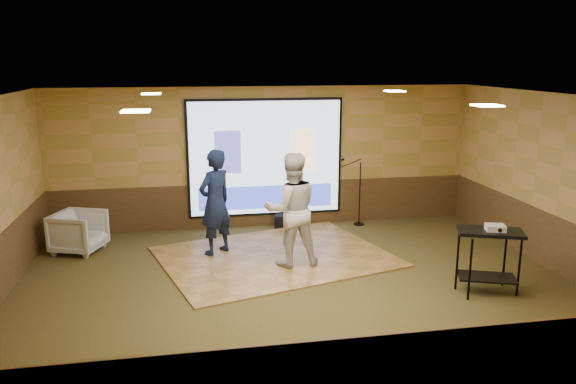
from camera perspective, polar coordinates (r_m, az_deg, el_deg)
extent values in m
plane|color=#2C3518|center=(9.10, 0.88, -9.61)|extent=(9.00, 9.00, 0.00)
cube|color=tan|center=(12.01, -2.35, 3.53)|extent=(9.00, 0.04, 3.00)
cube|color=tan|center=(5.40, 8.26, -9.17)|extent=(9.00, 0.04, 3.00)
cube|color=tan|center=(10.46, 25.87, 0.69)|extent=(0.04, 7.00, 3.00)
cube|color=white|center=(8.40, 0.95, 9.59)|extent=(9.00, 7.00, 0.04)
cube|color=#462B17|center=(12.21, -2.29, -1.23)|extent=(9.00, 0.04, 0.95)
cube|color=#462B17|center=(5.89, 7.85, -18.35)|extent=(9.00, 0.04, 0.95)
cube|color=#462B17|center=(10.70, 25.23, -4.67)|extent=(0.04, 7.00, 0.95)
cube|color=black|center=(11.96, -2.31, 3.49)|extent=(3.32, 0.03, 2.52)
cube|color=silver|center=(11.93, -2.29, 3.46)|extent=(3.20, 0.02, 2.40)
cube|color=#454597|center=(11.81, -6.14, 4.03)|extent=(0.55, 0.01, 0.90)
cube|color=#FCD192|center=(12.03, 1.50, 4.27)|extent=(0.55, 0.01, 0.90)
cube|color=blue|center=(12.09, -2.24, -0.52)|extent=(2.88, 0.01, 0.50)
cube|color=beige|center=(10.05, -13.72, 9.67)|extent=(0.32, 0.32, 0.02)
cube|color=beige|center=(10.74, 10.78, 10.04)|extent=(0.32, 0.32, 0.02)
cube|color=beige|center=(6.76, -15.20, 7.94)|extent=(0.32, 0.32, 0.02)
cube|color=beige|center=(7.76, 19.57, 8.28)|extent=(0.32, 0.32, 0.02)
cube|color=#A8753D|center=(10.37, -1.31, -6.57)|extent=(4.66, 4.00, 0.03)
imported|color=#131C3B|center=(10.32, -7.41, -1.04)|extent=(0.85, 0.81, 1.95)
imported|color=beige|center=(9.67, 0.36, -1.79)|extent=(1.00, 0.79, 1.99)
cylinder|color=black|center=(8.90, 18.01, -7.51)|extent=(0.04, 0.04, 0.96)
cylinder|color=black|center=(9.30, 22.45, -6.98)|extent=(0.04, 0.04, 0.96)
cylinder|color=black|center=(9.23, 16.83, -6.66)|extent=(0.04, 0.04, 0.96)
cylinder|color=black|center=(9.62, 21.16, -6.19)|extent=(0.04, 0.04, 0.96)
cube|color=black|center=(9.10, 19.90, -3.83)|extent=(0.96, 0.51, 0.05)
cube|color=black|center=(9.34, 19.54, -8.14)|extent=(0.86, 0.46, 0.03)
cube|color=silver|center=(9.08, 20.32, -3.43)|extent=(0.34, 0.31, 0.09)
cylinder|color=black|center=(12.46, 7.21, -3.25)|extent=(0.24, 0.24, 0.02)
cylinder|color=black|center=(12.29, 7.30, -0.19)|extent=(0.02, 0.02, 1.38)
cylinder|color=black|center=(12.08, 6.48, 2.96)|extent=(0.44, 0.02, 0.17)
cylinder|color=black|center=(12.01, 5.51, 3.28)|extent=(0.10, 0.05, 0.08)
imported|color=gray|center=(11.26, -20.49, -3.82)|extent=(1.09, 1.08, 0.78)
cube|color=black|center=(12.14, -0.27, -2.98)|extent=(0.50, 0.41, 0.27)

